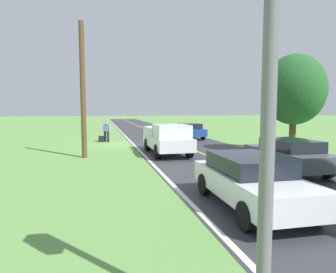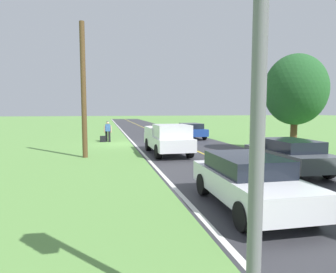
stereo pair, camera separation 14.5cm
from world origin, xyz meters
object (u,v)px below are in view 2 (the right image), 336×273
(pickup_truck_passing, at_px, (168,138))
(sedan_ahead_same_lane, at_px, (248,180))
(hitchhiker_walking, at_px, (108,130))
(traffic_light_mast, at_px, (247,22))
(utility_pole_roadside, at_px, (84,91))
(tree_far_side_near, at_px, (295,90))
(sedan_mid_oncoming, at_px, (288,155))
(suitcase_carried, at_px, (103,139))
(sedan_near_oncoming, at_px, (191,130))

(pickup_truck_passing, relative_size, sedan_ahead_same_lane, 1.22)
(hitchhiker_walking, height_order, traffic_light_mast, traffic_light_mast)
(utility_pole_roadside, bearing_deg, tree_far_side_near, 175.47)
(utility_pole_roadside, bearing_deg, sedan_mid_oncoming, 146.26)
(tree_far_side_near, height_order, utility_pole_roadside, utility_pole_roadside)
(pickup_truck_passing, height_order, tree_far_side_near, tree_far_side_near)
(suitcase_carried, height_order, traffic_light_mast, traffic_light_mast)
(utility_pole_roadside, bearing_deg, traffic_light_mast, 99.95)
(sedan_near_oncoming, distance_m, sedan_mid_oncoming, 14.77)
(hitchhiker_walking, distance_m, sedan_near_oncoming, 7.60)
(hitchhiker_walking, distance_m, sedan_ahead_same_lane, 17.72)
(suitcase_carried, xyz_separation_m, traffic_light_mast, (-1.47, 21.62, 3.30))
(suitcase_carried, relative_size, sedan_mid_oncoming, 0.11)
(suitcase_carried, bearing_deg, traffic_light_mast, 0.10)
(tree_far_side_near, relative_size, sedan_mid_oncoming, 1.36)
(sedan_near_oncoming, height_order, sedan_mid_oncoming, same)
(tree_far_side_near, xyz_separation_m, utility_pole_roadside, (12.47, -0.99, -0.16))
(traffic_light_mast, bearing_deg, utility_pole_roadside, -80.05)
(pickup_truck_passing, xyz_separation_m, sedan_mid_oncoming, (-3.95, 5.90, -0.21))
(traffic_light_mast, xyz_separation_m, sedan_near_oncoming, (-6.45, -22.86, -2.80))
(sedan_ahead_same_lane, xyz_separation_m, sedan_mid_oncoming, (-3.87, -3.74, 0.00))
(suitcase_carried, bearing_deg, pickup_truck_passing, 22.75)
(sedan_ahead_same_lane, bearing_deg, utility_pole_roadside, -63.10)
(sedan_ahead_same_lane, bearing_deg, sedan_near_oncoming, -102.30)
(traffic_light_mast, height_order, sedan_near_oncoming, traffic_light_mast)
(pickup_truck_passing, height_order, sedan_near_oncoming, pickup_truck_passing)
(suitcase_carried, distance_m, pickup_truck_passing, 8.55)
(suitcase_carried, relative_size, pickup_truck_passing, 0.09)
(hitchhiker_walking, height_order, sedan_ahead_same_lane, hitchhiker_walking)
(sedan_near_oncoming, bearing_deg, traffic_light_mast, 74.24)
(traffic_light_mast, bearing_deg, sedan_ahead_same_lane, -119.02)
(hitchhiker_walking, bearing_deg, sedan_mid_oncoming, 118.31)
(suitcase_carried, height_order, sedan_mid_oncoming, sedan_mid_oncoming)
(suitcase_carried, xyz_separation_m, sedan_mid_oncoming, (-7.76, 13.52, 0.50))
(suitcase_carried, relative_size, tree_far_side_near, 0.08)
(traffic_light_mast, relative_size, tree_far_side_near, 0.86)
(tree_far_side_near, distance_m, sedan_ahead_same_lane, 11.89)
(hitchhiker_walking, bearing_deg, pickup_truck_passing, 113.71)
(hitchhiker_walking, relative_size, utility_pole_roadside, 0.24)
(pickup_truck_passing, bearing_deg, sedan_ahead_same_lane, 90.45)
(sedan_ahead_same_lane, distance_m, utility_pole_roadside, 11.13)
(hitchhiker_walking, relative_size, sedan_mid_oncoming, 0.39)
(traffic_light_mast, bearing_deg, pickup_truck_passing, -99.48)
(pickup_truck_passing, relative_size, tree_far_side_near, 0.90)
(sedan_ahead_same_lane, bearing_deg, sedan_mid_oncoming, -135.95)
(pickup_truck_passing, bearing_deg, traffic_light_mast, 80.52)
(pickup_truck_passing, distance_m, utility_pole_roadside, 5.51)
(pickup_truck_passing, relative_size, utility_pole_roadside, 0.73)
(tree_far_side_near, bearing_deg, traffic_light_mast, 52.21)
(suitcase_carried, bearing_deg, hitchhiker_walking, 100.86)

